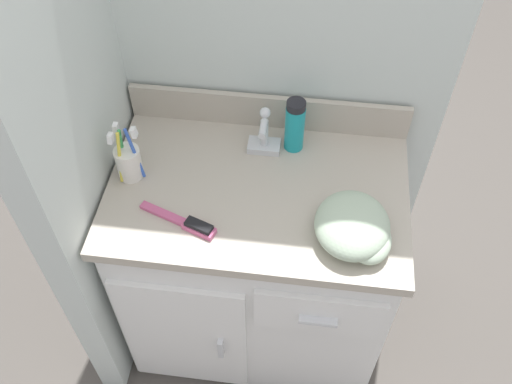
{
  "coord_description": "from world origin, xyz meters",
  "views": [
    {
      "loc": [
        0.12,
        -0.96,
        1.9
      ],
      "look_at": [
        0.0,
        -0.03,
        0.77
      ],
      "focal_mm": 40.0,
      "sensor_mm": 36.0,
      "label": 1
    }
  ],
  "objects": [
    {
      "name": "sink_faucet",
      "position": [
        0.0,
        0.15,
        0.8
      ],
      "size": [
        0.09,
        0.09,
        0.14
      ],
      "color": "silver",
      "rests_on": "vanity"
    },
    {
      "name": "vanity",
      "position": [
        -0.0,
        -0.0,
        0.39
      ],
      "size": [
        0.79,
        0.53,
        0.75
      ],
      "color": "white",
      "rests_on": "ground_plane"
    },
    {
      "name": "wall_back",
      "position": [
        0.0,
        0.31,
        1.1
      ],
      "size": [
        0.97,
        0.08,
        2.2
      ],
      "primitive_type": "cube",
      "color": "silver",
      "rests_on": "ground_plane"
    },
    {
      "name": "toothbrush_cup",
      "position": [
        -0.34,
        0.01,
        0.8
      ],
      "size": [
        0.08,
        0.07,
        0.19
      ],
      "color": "white",
      "rests_on": "vanity"
    },
    {
      "name": "shaving_cream_can",
      "position": [
        0.08,
        0.17,
        0.83
      ],
      "size": [
        0.05,
        0.05,
        0.16
      ],
      "color": "teal",
      "rests_on": "vanity"
    },
    {
      "name": "hand_towel",
      "position": [
        0.25,
        -0.13,
        0.79
      ],
      "size": [
        0.19,
        0.21,
        0.09
      ],
      "color": "#A8BCA3",
      "rests_on": "vanity"
    },
    {
      "name": "wall_left",
      "position": [
        -0.45,
        0.0,
        1.1
      ],
      "size": [
        0.08,
        0.59,
        2.2
      ],
      "primitive_type": "cube",
      "color": "silver",
      "rests_on": "ground_plane"
    },
    {
      "name": "ground_plane",
      "position": [
        0.0,
        0.0,
        0.0
      ],
      "size": [
        6.0,
        6.0,
        0.0
      ],
      "primitive_type": "plane",
      "color": "#4C4742"
    },
    {
      "name": "backsplash",
      "position": [
        0.0,
        0.25,
        0.8
      ],
      "size": [
        0.79,
        0.02,
        0.11
      ],
      "color": "#B2A899",
      "rests_on": "vanity"
    },
    {
      "name": "hairbrush",
      "position": [
        -0.16,
        -0.14,
        0.76
      ],
      "size": [
        0.21,
        0.1,
        0.03
      ],
      "rotation": [
        0.0,
        0.0,
        -0.35
      ],
      "color": "#C1517F",
      "rests_on": "vanity"
    }
  ]
}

